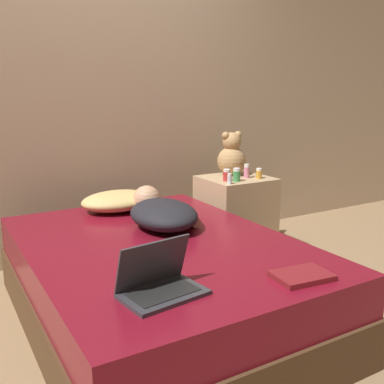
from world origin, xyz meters
The scene contains 14 objects.
ground_plane centered at (0.00, 0.00, 0.00)m, with size 12.00×12.00×0.00m, color #937551.
wall_back centered at (0.00, 1.18, 1.30)m, with size 8.00×0.06×2.60m.
bed centered at (0.00, 0.00, 0.22)m, with size 1.31×1.81×0.44m.
nightstand centered at (0.96, 0.64, 0.29)m, with size 0.48×0.45×0.58m.
pillow centered at (0.05, 0.69, 0.51)m, with size 0.48×0.36×0.13m.
person_lying centered at (0.15, 0.26, 0.52)m, with size 0.44×0.70×0.18m.
laptop centered at (-0.27, -0.56, 0.49)m, with size 0.34×0.25×0.21m.
teddy_bear centered at (0.98, 0.75, 0.73)m, with size 0.21×0.21×0.33m.
bottle_green centered at (0.87, 0.53, 0.63)m, with size 0.05×0.05×0.09m.
bottle_red centered at (0.82, 0.57, 0.62)m, with size 0.05×0.05×0.08m.
bottle_pink centered at (1.01, 0.59, 0.63)m, with size 0.04×0.04×0.10m.
bottle_amber centered at (1.08, 0.53, 0.62)m, with size 0.04×0.04×0.08m.
bottle_clear centered at (0.78, 0.47, 0.62)m, with size 0.03×0.03×0.07m.
book centered at (0.31, -0.73, 0.46)m, with size 0.25×0.19×0.02m.
Camera 1 is at (-0.97, -2.00, 1.21)m, focal length 42.00 mm.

